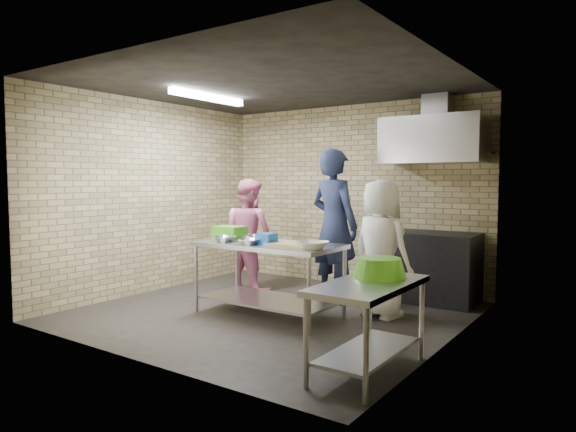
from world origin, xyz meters
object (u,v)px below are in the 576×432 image
at_px(prep_table, 268,279).
at_px(bottle_red, 442,146).
at_px(blue_tub, 267,239).
at_px(green_crate, 230,232).
at_px(woman_pink, 248,235).
at_px(bottle_green, 473,146).
at_px(side_counter, 368,328).
at_px(man_navy, 334,226).
at_px(green_basin, 379,268).
at_px(woman_white, 381,249).
at_px(stove, 430,267).

height_order(prep_table, bottle_red, bottle_red).
relative_size(blue_tub, bottle_red, 1.05).
relative_size(green_crate, woman_pink, 0.24).
bearing_deg(blue_tub, bottle_green, 51.01).
height_order(green_crate, woman_pink, woman_pink).
relative_size(side_counter, man_navy, 0.60).
relative_size(green_basin, woman_pink, 0.29).
height_order(side_counter, green_crate, green_crate).
bearing_deg(blue_tub, woman_white, 36.65).
bearing_deg(stove, bottle_red, 78.23).
height_order(side_counter, bottle_red, bottle_red).
height_order(woman_pink, woman_white, woman_pink).
height_order(prep_table, green_crate, green_crate).
height_order(bottle_green, woman_pink, bottle_green).
distance_m(green_crate, bottle_red, 3.00).
height_order(blue_tub, bottle_green, bottle_green).
height_order(prep_table, bottle_green, bottle_green).
distance_m(stove, woman_white, 1.16).
bearing_deg(green_basin, woman_pink, 149.38).
xyz_separation_m(woman_pink, woman_white, (2.15, -0.23, -0.00)).
bearing_deg(bottle_red, green_crate, -137.44).
bearing_deg(woman_pink, bottle_green, -153.97).
bearing_deg(stove, bottle_green, 28.07).
relative_size(side_counter, green_basin, 2.61).
xyz_separation_m(green_basin, woman_pink, (-2.78, 1.65, -0.04)).
height_order(prep_table, woman_white, woman_white).
bearing_deg(woman_white, man_navy, -7.69).
xyz_separation_m(bottle_red, man_navy, (-1.05, -1.00, -1.04)).
xyz_separation_m(side_counter, woman_white, (-0.65, 1.66, 0.42)).
bearing_deg(woman_white, prep_table, 46.47).
distance_m(green_crate, green_basin, 2.58).
height_order(prep_table, green_basin, green_basin).
xyz_separation_m(green_crate, woman_white, (1.80, 0.56, -0.13)).
xyz_separation_m(bottle_green, man_navy, (-1.45, -1.00, -1.02)).
xyz_separation_m(prep_table, woman_pink, (-1.04, 0.91, 0.37)).
bearing_deg(blue_tub, stove, 56.08).
height_order(green_basin, woman_white, woman_white).
height_order(prep_table, side_counter, prep_table).
distance_m(green_crate, man_navy, 1.34).
xyz_separation_m(stove, woman_white, (-0.20, -1.09, 0.35)).
bearing_deg(woman_pink, man_navy, -171.12).
relative_size(side_counter, bottle_red, 6.67).
bearing_deg(man_navy, woman_white, 170.50).
height_order(bottle_red, bottle_green, bottle_red).
bearing_deg(woman_pink, stove, -155.34).
xyz_separation_m(blue_tub, woman_pink, (-1.09, 1.01, -0.11)).
distance_m(side_counter, woman_pink, 3.41).
xyz_separation_m(bottle_red, bottle_green, (0.40, 0.00, -0.01)).
bearing_deg(woman_pink, bottle_red, -150.80).
bearing_deg(woman_white, stove, -85.95).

